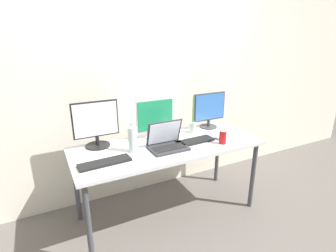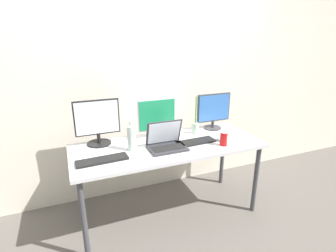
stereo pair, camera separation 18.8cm
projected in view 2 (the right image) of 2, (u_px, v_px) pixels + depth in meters
The scene contains 13 objects.
ground_plane at pixel (168, 212), 2.65m from camera, with size 16.00×16.00×0.00m, color #5B5651.
wall_back at pixel (147, 75), 2.75m from camera, with size 7.00×0.08×2.60m, color silver.
work_desk at pixel (168, 151), 2.43m from camera, with size 1.74×0.71×0.74m.
monitor_left at pixel (97, 122), 2.35m from camera, with size 0.40×0.22×0.42m.
monitor_center at pixel (157, 118), 2.54m from camera, with size 0.38×0.20×0.38m.
monitor_right at pixel (214, 111), 2.77m from camera, with size 0.38×0.19×0.38m.
laptop_silver at pixel (166, 142), 2.32m from camera, with size 0.33×0.24×0.24m.
keyboard_main at pixel (102, 160), 2.08m from camera, with size 0.41×0.12×0.02m, color black.
keyboard_aux at pixel (196, 142), 2.45m from camera, with size 0.38×0.13×0.02m, color black.
mouse_by_keyboard at pixel (220, 139), 2.50m from camera, with size 0.06×0.09×0.04m, color silver.
water_bottle at pixel (131, 137), 2.25m from camera, with size 0.08×0.08×0.27m.
soda_can_near_keyboard at pixel (224, 139), 2.38m from camera, with size 0.07×0.07×0.13m.
bamboo_vase at pixel (195, 126), 2.67m from camera, with size 0.07×0.07×0.39m.
Camera 2 is at (-0.84, -2.07, 1.68)m, focal length 28.00 mm.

